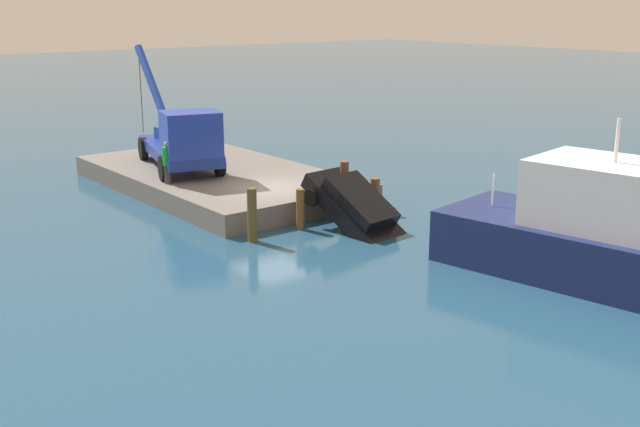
% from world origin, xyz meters
% --- Properties ---
extents(ground, '(200.00, 200.00, 0.00)m').
position_xyz_m(ground, '(0.00, 0.00, 0.00)').
color(ground, navy).
extents(dock, '(12.97, 7.15, 0.81)m').
position_xyz_m(dock, '(-4.28, 0.00, 0.41)').
color(dock, slate).
rests_on(dock, ground).
extents(crane_truck, '(9.35, 4.02, 4.91)m').
position_xyz_m(crane_truck, '(-4.85, -1.23, 2.11)').
color(crane_truck, navy).
rests_on(crane_truck, dock).
extents(dock_worker, '(0.34, 0.34, 1.65)m').
position_xyz_m(dock_worker, '(-3.19, -2.83, 1.65)').
color(dock_worker, '#3A3A3A').
rests_on(dock_worker, dock).
extents(salvaged_car, '(4.22, 2.33, 2.82)m').
position_xyz_m(salvaged_car, '(4.24, 0.61, 0.65)').
color(salvaged_car, black).
rests_on(salvaged_car, ground).
extents(piling_near, '(0.32, 0.32, 1.81)m').
position_xyz_m(piling_near, '(3.02, -3.02, 0.90)').
color(piling_near, brown).
rests_on(piling_near, ground).
extents(piling_mid, '(0.29, 0.29, 1.44)m').
position_xyz_m(piling_mid, '(2.85, -0.91, 0.72)').
color(piling_mid, brown).
rests_on(piling_mid, ground).
extents(piling_far, '(0.31, 0.31, 2.13)m').
position_xyz_m(piling_far, '(2.78, 1.14, 1.07)').
color(piling_far, brown).
rests_on(piling_far, ground).
extents(piling_end, '(0.37, 0.37, 1.31)m').
position_xyz_m(piling_end, '(2.81, 2.63, 0.66)').
color(piling_end, brown).
rests_on(piling_end, ground).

